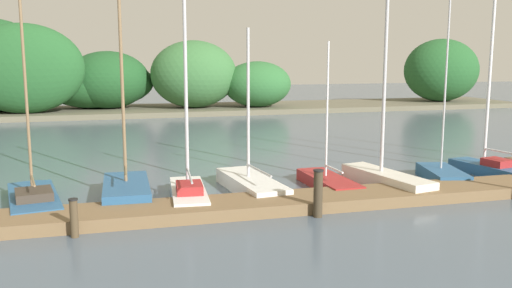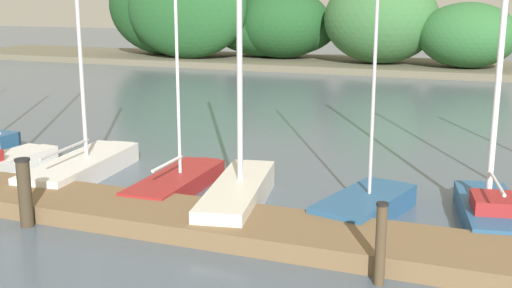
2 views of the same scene
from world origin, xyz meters
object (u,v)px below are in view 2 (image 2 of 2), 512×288
sailboat_7 (239,188)px  mooring_piling_2 (25,193)px  mooring_piling_3 (381,244)px  sailboat_5 (85,165)px  sailboat_6 (179,180)px  sailboat_9 (489,200)px  sailboat_8 (367,202)px

sailboat_7 → mooring_piling_2: 4.28m
mooring_piling_2 → mooring_piling_3: size_ratio=1.02×
sailboat_5 → sailboat_6: bearing=-99.9°
sailboat_7 → mooring_piling_3: size_ratio=5.68×
sailboat_9 → mooring_piling_2: 9.09m
sailboat_6 → mooring_piling_3: sailboat_6 is taller
sailboat_9 → mooring_piling_2: size_ratio=5.57×
sailboat_8 → sailboat_9: sailboat_9 is taller
mooring_piling_2 → sailboat_5: bearing=108.2°
sailboat_8 → sailboat_9: bearing=-63.9°
sailboat_7 → mooring_piling_2: sailboat_7 is taller
sailboat_8 → mooring_piling_3: (0.84, -3.12, 0.38)m
sailboat_7 → sailboat_9: size_ratio=1.00×
sailboat_9 → mooring_piling_3: sailboat_9 is taller
sailboat_8 → mooring_piling_2: sailboat_8 is taller
sailboat_6 → sailboat_9: 6.76m
sailboat_6 → sailboat_7: size_ratio=0.66×
sailboat_8 → mooring_piling_3: size_ratio=5.16×
sailboat_5 → mooring_piling_3: bearing=-119.6°
mooring_piling_2 → sailboat_9: bearing=23.0°
sailboat_6 → mooring_piling_3: 6.22m
sailboat_5 → sailboat_9: sailboat_9 is taller
sailboat_5 → mooring_piling_2: size_ratio=3.97×
sailboat_7 → mooring_piling_3: sailboat_7 is taller
sailboat_6 → mooring_piling_3: (5.27, -3.28, 0.44)m
sailboat_7 → sailboat_8: sailboat_7 is taller
sailboat_7 → sailboat_9: sailboat_9 is taller
mooring_piling_2 → sailboat_6: bearing=63.3°
sailboat_7 → sailboat_6: bearing=59.0°
sailboat_9 → mooring_piling_3: (-1.48, -3.61, 0.21)m
sailboat_6 → sailboat_9: sailboat_9 is taller
sailboat_9 → sailboat_7: bearing=91.0°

